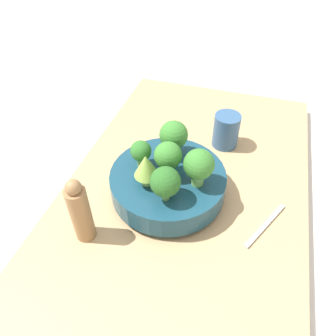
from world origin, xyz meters
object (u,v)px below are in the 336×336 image
object	(u,v)px
pepper_mill	(80,211)
fork	(265,225)
bowl	(168,183)
cup	(226,131)

from	to	relation	value
pepper_mill	fork	size ratio (longest dim) A/B	1.17
pepper_mill	fork	bearing A→B (deg)	-69.97
pepper_mill	fork	world-z (taller)	pepper_mill
bowl	fork	bearing A→B (deg)	-96.77
pepper_mill	fork	xyz separation A→B (m)	(0.14, -0.38, -0.08)
pepper_mill	bowl	bearing A→B (deg)	-39.82
bowl	pepper_mill	xyz separation A→B (m)	(-0.17, 0.14, 0.04)
cup	fork	bearing A→B (deg)	-152.11
cup	fork	world-z (taller)	cup
bowl	pepper_mill	distance (m)	0.22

